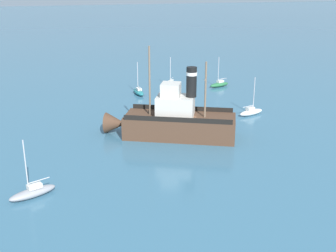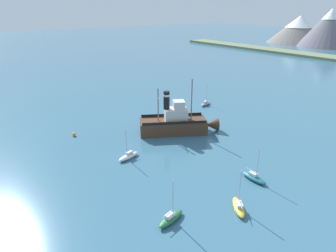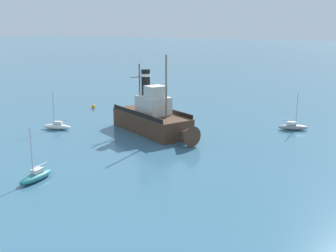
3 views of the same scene
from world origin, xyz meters
name	(u,v)px [view 3 (image 3 of 3)]	position (x,y,z in m)	size (l,w,h in m)	color
ground_plane	(149,132)	(0.00, 0.00, 0.00)	(600.00, 600.00, 0.00)	#38667F
old_tugboat	(154,119)	(0.11, 0.79, 1.83)	(9.84, 14.27, 9.90)	#4C3323
sailboat_white	(57,126)	(4.21, -11.33, 0.43)	(2.03, 3.95, 4.90)	white
sailboat_grey	(293,127)	(-9.09, 16.24, 0.43)	(2.35, 3.95, 4.90)	gray
sailboat_teal	(36,176)	(19.30, -0.67, 0.43)	(3.81, 1.15, 4.90)	#23757A
mooring_buoy	(93,107)	(-9.05, -15.22, 0.32)	(0.64, 0.64, 0.64)	orange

